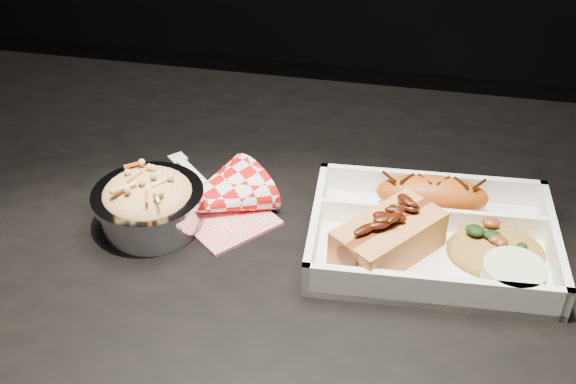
# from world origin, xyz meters

# --- Properties ---
(dining_table) EXTENTS (1.20, 0.80, 0.75)m
(dining_table) POSITION_xyz_m (0.00, 0.00, 0.66)
(dining_table) COLOR black
(dining_table) RESTS_ON ground
(food_tray) EXTENTS (0.26, 0.19, 0.04)m
(food_tray) POSITION_xyz_m (0.13, 0.04, 0.76)
(food_tray) COLOR white
(food_tray) RESTS_ON dining_table
(fried_pastry) EXTENTS (0.12, 0.06, 0.04)m
(fried_pastry) POSITION_xyz_m (0.13, 0.09, 0.78)
(fried_pastry) COLOR #B54F12
(fried_pastry) RESTS_ON food_tray
(hotdog) EXTENTS (0.12, 0.13, 0.06)m
(hotdog) POSITION_xyz_m (0.09, 0.01, 0.78)
(hotdog) COLOR #CF8646
(hotdog) RESTS_ON food_tray
(fried_rice_mound) EXTENTS (0.10, 0.09, 0.03)m
(fried_rice_mound) POSITION_xyz_m (0.19, 0.03, 0.77)
(fried_rice_mound) COLOR #AA7E31
(fried_rice_mound) RESTS_ON food_tray
(cupcake_liner) EXTENTS (0.06, 0.06, 0.03)m
(cupcake_liner) POSITION_xyz_m (0.21, -0.02, 0.77)
(cupcake_liner) COLOR beige
(cupcake_liner) RESTS_ON food_tray
(foil_coleslaw_cup) EXTENTS (0.12, 0.12, 0.07)m
(foil_coleslaw_cup) POSITION_xyz_m (-0.17, 0.02, 0.78)
(foil_coleslaw_cup) COLOR silver
(foil_coleslaw_cup) RESTS_ON dining_table
(napkin_fork) EXTENTS (0.16, 0.16, 0.10)m
(napkin_fork) POSITION_xyz_m (-0.11, 0.06, 0.77)
(napkin_fork) COLOR red
(napkin_fork) RESTS_ON dining_table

